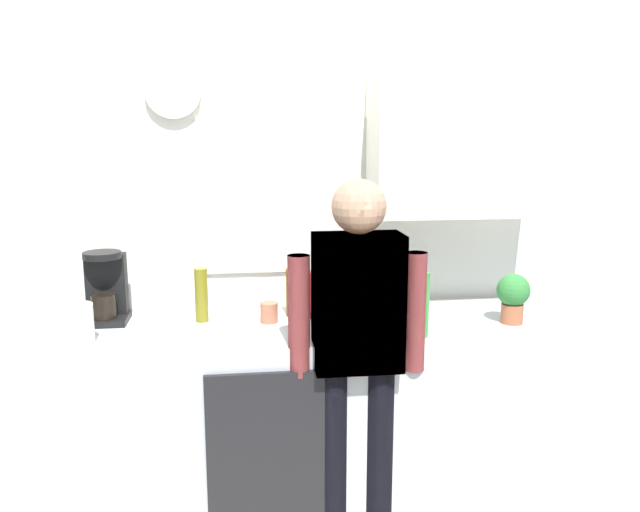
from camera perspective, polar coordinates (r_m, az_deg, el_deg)
The scene contains 13 objects.
kitchen_counter at distance 3.08m, azimuth 2.21°, elevation -14.28°, with size 2.82×0.64×0.92m, color #B2B7BC.
dishwasher_panel at distance 2.77m, azimuth -4.06°, elevation -18.42°, with size 0.56×0.02×0.83m, color black.
back_wall_assembly at distance 3.22m, azimuth 2.41°, elevation 3.62°, with size 4.42×0.42×2.60m.
coffee_maker at distance 3.07m, azimuth -18.75°, elevation -2.91°, with size 0.20×0.20×0.33m.
bottle_amber_beer at distance 3.00m, azimuth -2.52°, elevation -3.29°, with size 0.06×0.06×0.23m, color brown.
bottle_clear_soda at distance 2.73m, azimuth 8.87°, elevation -4.30°, with size 0.09×0.09×0.28m, color #2D8C33.
bottle_red_vinegar at distance 2.98m, azimuth -0.84°, elevation -3.49°, with size 0.06×0.06×0.22m, color maroon.
bottle_olive_oil at distance 2.96m, azimuth -10.64°, elevation -3.46°, with size 0.06×0.06×0.25m, color olive.
cup_terracotta_mug at distance 2.92m, azimuth -4.61°, elevation -5.10°, with size 0.08×0.08×0.09m, color #B26647.
potted_plant at distance 3.01m, azimuth 16.99°, elevation -3.38°, with size 0.15×0.15×0.23m.
storage_canister at distance 2.78m, azimuth -21.11°, elevation -5.80°, with size 0.14×0.14×0.17m, color silver.
person_at_sink at distance 2.62m, azimuth 3.38°, elevation -7.37°, with size 0.57×0.22×1.60m.
person_guest at distance 2.62m, azimuth 3.38°, elevation -7.37°, with size 0.57×0.22×1.60m.
Camera 1 is at (-0.47, -2.44, 1.78)m, focal length 35.53 mm.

